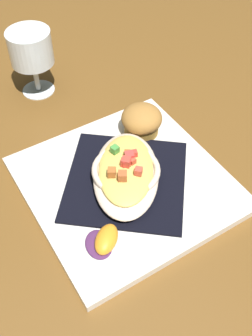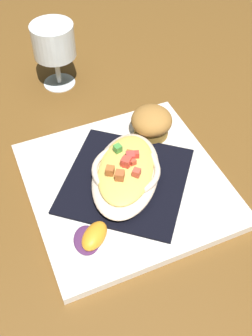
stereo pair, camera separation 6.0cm
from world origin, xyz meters
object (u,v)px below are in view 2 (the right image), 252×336
at_px(square_plate, 126,184).
at_px(gratin_dish, 126,172).
at_px(muffin, 151,123).
at_px(stemmed_glass, 54,44).
at_px(orange_garnish, 93,237).

relative_size(square_plate, gratin_dish, 1.47).
relative_size(muffin, stemmed_glass, 0.55).
bearing_deg(stemmed_glass, orange_garnish, 89.23).
bearing_deg(square_plate, stemmed_glass, -77.49).
distance_m(muffin, stemmed_glass, 0.24).
bearing_deg(orange_garnish, square_plate, -127.18).
bearing_deg(stemmed_glass, gratin_dish, 102.50).
relative_size(square_plate, orange_garnish, 5.15).
xyz_separation_m(square_plate, gratin_dish, (0.00, 0.00, 0.03)).
distance_m(square_plate, muffin, 0.12).
distance_m(gratin_dish, muffin, 0.11).
bearing_deg(stemmed_glass, square_plate, 102.51).
bearing_deg(square_plate, muffin, -125.98).
xyz_separation_m(muffin, stemmed_glass, (0.13, -0.20, 0.05)).
bearing_deg(gratin_dish, stemmed_glass, -77.50).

